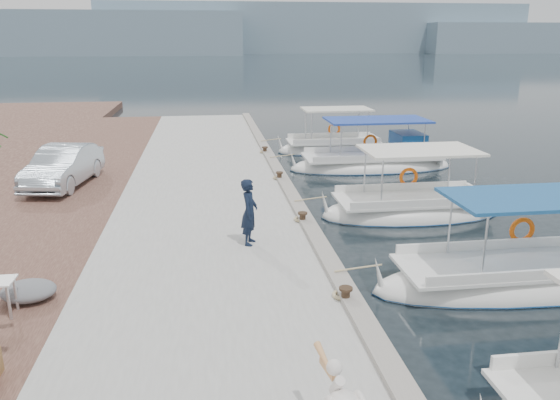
{
  "coord_description": "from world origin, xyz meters",
  "views": [
    {
      "loc": [
        -3.04,
        -13.3,
        5.68
      ],
      "look_at": [
        -1.0,
        1.59,
        1.2
      ],
      "focal_mm": 35.0,
      "sensor_mm": 36.0,
      "label": 1
    }
  ],
  "objects_px": {
    "fishing_caique_b": "(531,280)",
    "fishing_caique_d": "(373,164)",
    "fishing_caique_c": "(411,211)",
    "parked_car": "(63,166)",
    "fisherman": "(249,212)",
    "fishing_caique_e": "(333,149)"
  },
  "relations": [
    {
      "from": "fishing_caique_b",
      "to": "fishing_caique_d",
      "type": "xyz_separation_m",
      "value": [
        -0.11,
        12.29,
        0.06
      ]
    },
    {
      "from": "fishing_caique_c",
      "to": "fisherman",
      "type": "distance_m",
      "value": 6.61
    },
    {
      "from": "fishing_caique_e",
      "to": "fisherman",
      "type": "height_order",
      "value": "fisherman"
    },
    {
      "from": "fishing_caique_c",
      "to": "parked_car",
      "type": "relative_size",
      "value": 1.39
    },
    {
      "from": "fishing_caique_b",
      "to": "fishing_caique_d",
      "type": "distance_m",
      "value": 12.29
    },
    {
      "from": "parked_car",
      "to": "fishing_caique_b",
      "type": "bearing_deg",
      "value": -26.31
    },
    {
      "from": "fishing_caique_b",
      "to": "fisherman",
      "type": "distance_m",
      "value": 7.06
    },
    {
      "from": "fishing_caique_c",
      "to": "parked_car",
      "type": "distance_m",
      "value": 12.42
    },
    {
      "from": "fisherman",
      "to": "parked_car",
      "type": "relative_size",
      "value": 0.4
    },
    {
      "from": "fishing_caique_d",
      "to": "parked_car",
      "type": "height_order",
      "value": "fishing_caique_d"
    },
    {
      "from": "fishing_caique_b",
      "to": "fishing_caique_c",
      "type": "xyz_separation_m",
      "value": [
        -0.88,
        5.57,
        0.0
      ]
    },
    {
      "from": "parked_car",
      "to": "fishing_caique_c",
      "type": "bearing_deg",
      "value": -7.41
    },
    {
      "from": "fishing_caique_c",
      "to": "parked_car",
      "type": "xyz_separation_m",
      "value": [
        -11.85,
        3.57,
        1.1
      ]
    },
    {
      "from": "parked_car",
      "to": "fisherman",
      "type": "bearing_deg",
      "value": -38.17
    },
    {
      "from": "fishing_caique_d",
      "to": "fisherman",
      "type": "bearing_deg",
      "value": -122.91
    },
    {
      "from": "fishing_caique_e",
      "to": "fisherman",
      "type": "relative_size",
      "value": 3.3
    },
    {
      "from": "fisherman",
      "to": "parked_car",
      "type": "height_order",
      "value": "fisherman"
    },
    {
      "from": "fishing_caique_e",
      "to": "fishing_caique_d",
      "type": "bearing_deg",
      "value": -76.49
    },
    {
      "from": "fishing_caique_b",
      "to": "parked_car",
      "type": "distance_m",
      "value": 15.71
    },
    {
      "from": "fishing_caique_b",
      "to": "parked_car",
      "type": "bearing_deg",
      "value": 144.32
    },
    {
      "from": "fishing_caique_d",
      "to": "fishing_caique_e",
      "type": "height_order",
      "value": "same"
    },
    {
      "from": "parked_car",
      "to": "fishing_caique_d",
      "type": "bearing_deg",
      "value": 23.4
    }
  ]
}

